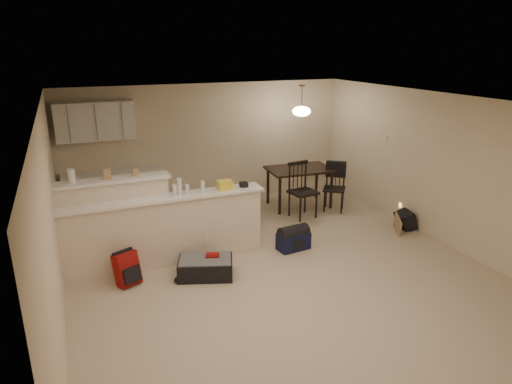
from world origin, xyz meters
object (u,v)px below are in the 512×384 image
dining_table (300,173)px  dining_chair_far (334,188)px  dining_chair_near (303,191)px  navy_duffel (293,241)px  red_backpack (127,269)px  suitcase (206,268)px  black_daypack (405,220)px  pendant_lamp (301,111)px

dining_table → dining_chair_far: bearing=-40.1°
dining_chair_near → navy_duffel: bearing=-132.5°
red_backpack → navy_duffel: bearing=-22.0°
dining_chair_far → suitcase: (-3.22, -1.66, -0.35)m
suitcase → red_backpack: red_backpack is taller
dining_chair_near → dining_chair_far: (0.77, 0.10, -0.06)m
dining_chair_near → black_daypack: (1.47, -1.24, -0.39)m
dining_chair_near → dining_chair_far: 0.78m
dining_table → black_daypack: bearing=-52.0°
navy_duffel → red_backpack: bearing=175.7°
dining_chair_near → navy_duffel: (-0.85, -1.24, -0.40)m
red_backpack → suitcase: bearing=-35.1°
red_backpack → black_daypack: bearing=-23.2°
pendant_lamp → red_backpack: size_ratio=1.31×
navy_duffel → black_daypack: bearing=-6.7°
dining_chair_near → dining_chair_far: size_ratio=1.12×
dining_table → pendant_lamp: (-0.00, -0.00, 1.27)m
red_backpack → black_daypack: size_ratio=1.33×
dining_chair_near → black_daypack: size_ratio=3.07×
pendant_lamp → dining_chair_far: 1.68m
dining_table → pendant_lamp: 1.27m
pendant_lamp → dining_table: bearing=76.0°
navy_duffel → black_daypack: (2.32, 0.00, 0.01)m
red_backpack → black_daypack: 5.01m
dining_table → dining_chair_far: 0.77m
navy_duffel → black_daypack: 2.32m
pendant_lamp → suitcase: size_ratio=0.79×
pendant_lamp → suitcase: 3.93m
dining_chair_far → red_backpack: dining_chair_far is taller
dining_chair_near → dining_table: bearing=60.1°
pendant_lamp → black_daypack: bearing=-56.6°
dining_table → red_backpack: 4.30m
dining_chair_far → black_daypack: dining_chair_far is taller
suitcase → black_daypack: size_ratio=2.20×
dining_chair_far → navy_duffel: (-1.61, -1.34, -0.34)m
suitcase → dining_chair_near: bearing=52.3°
red_backpack → dining_chair_near: bearing=-3.5°
dining_table → suitcase: size_ratio=1.75×
dining_chair_far → suitcase: dining_chair_far is taller
dining_chair_far → black_daypack: bearing=-25.4°
dining_table → red_backpack: bearing=-147.8°
dining_table → navy_duffel: (-1.09, -1.86, -0.57)m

